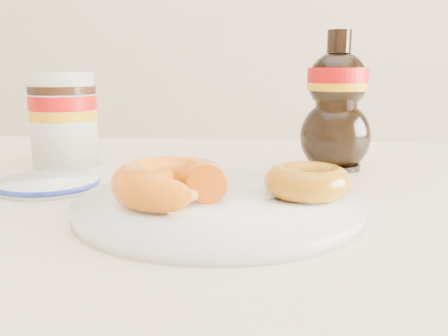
# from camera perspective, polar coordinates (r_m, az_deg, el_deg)

# --- Properties ---
(dining_table) EXTENTS (1.40, 0.90, 0.75)m
(dining_table) POSITION_cam_1_polar(r_m,az_deg,el_deg) (0.59, -6.71, -11.03)
(dining_table) COLOR beige
(dining_table) RESTS_ON ground
(plate) EXTENTS (0.29, 0.29, 0.01)m
(plate) POSITION_cam_1_polar(r_m,az_deg,el_deg) (0.50, -0.63, -4.20)
(plate) COLOR white
(plate) RESTS_ON dining_table
(donut_bitten) EXTENTS (0.11, 0.11, 0.04)m
(donut_bitten) POSITION_cam_1_polar(r_m,az_deg,el_deg) (0.48, -6.19, -1.70)
(donut_bitten) COLOR #CE620B
(donut_bitten) RESTS_ON plate
(donut_whole) EXTENTS (0.10, 0.10, 0.03)m
(donut_whole) POSITION_cam_1_polar(r_m,az_deg,el_deg) (0.51, 9.48, -1.49)
(donut_whole) COLOR #8F5409
(donut_whole) RESTS_ON plate
(nutella_jar) EXTENTS (0.10, 0.10, 0.14)m
(nutella_jar) POSITION_cam_1_polar(r_m,az_deg,el_deg) (0.76, -17.86, 5.68)
(nutella_jar) COLOR white
(nutella_jar) RESTS_ON dining_table
(syrup_bottle) EXTENTS (0.12, 0.12, 0.19)m
(syrup_bottle) POSITION_cam_1_polar(r_m,az_deg,el_deg) (0.72, 12.75, 7.46)
(syrup_bottle) COLOR black
(syrup_bottle) RESTS_ON dining_table
(blue_rim_saucer) EXTENTS (0.12, 0.12, 0.01)m
(blue_rim_saucer) POSITION_cam_1_polar(r_m,az_deg,el_deg) (0.63, -19.44, -1.67)
(blue_rim_saucer) COLOR white
(blue_rim_saucer) RESTS_ON dining_table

